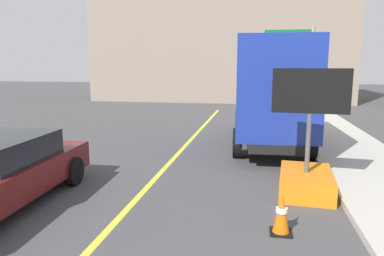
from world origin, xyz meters
The scene contains 5 objects.
arrow_board_trailer centered at (3.53, 9.55, 0.48)m, with size 1.60×1.89×2.70m.
box_truck centered at (2.86, 14.17, 1.90)m, with size 2.65×6.96×3.57m.
highway_guide_sign centered at (4.63, 23.40, 3.42)m, with size 2.79×0.19×5.00m.
far_building_block centered at (-0.66, 32.39, 5.27)m, with size 19.83×8.72×10.54m, color gray.
traffic_cone_mid_lane centered at (2.88, 7.40, 0.35)m, with size 0.36×0.36×0.71m.
Camera 1 is at (2.43, 1.66, 2.75)m, focal length 33.48 mm.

